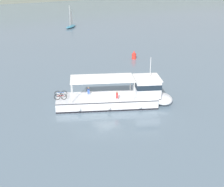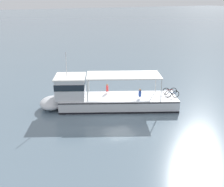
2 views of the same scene
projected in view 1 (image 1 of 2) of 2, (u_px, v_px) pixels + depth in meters
ground_plane at (106, 104)px, 34.93m from camera, size 400.00×400.00×0.00m
ferry_main at (121, 96)px, 34.31m from camera, size 12.87×7.98×5.32m
sailboat_off_bow at (71, 26)px, 78.32m from camera, size 4.44×4.32×5.40m
channel_buoy at (134, 56)px, 51.81m from camera, size 0.70×0.70×1.40m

